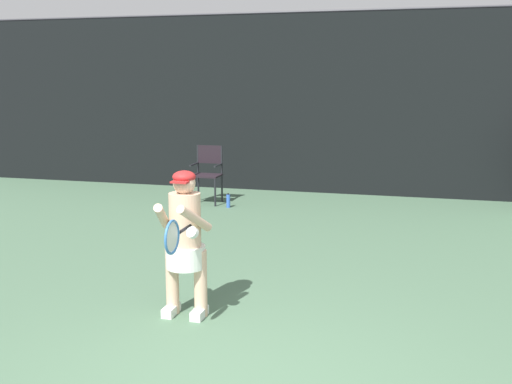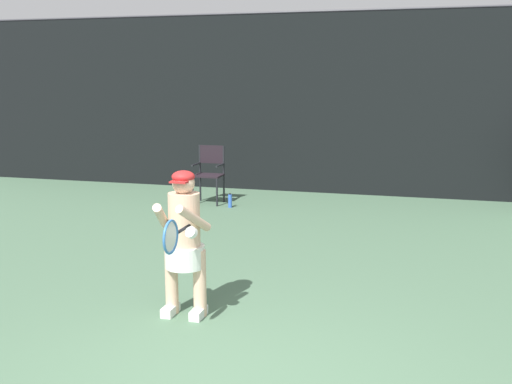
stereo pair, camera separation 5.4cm
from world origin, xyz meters
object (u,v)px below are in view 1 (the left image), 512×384
at_px(water_bottle, 228,201).
at_px(umpire_chair, 207,171).
at_px(tennis_racket, 173,237).
at_px(tennis_player, 185,238).

bearing_deg(water_bottle, umpire_chair, 148.30).
xyz_separation_m(water_bottle, tennis_racket, (1.26, -5.58, 0.83)).
bearing_deg(tennis_racket, tennis_player, 115.73).
bearing_deg(water_bottle, tennis_racket, -77.29).
height_order(water_bottle, tennis_racket, tennis_racket).
xyz_separation_m(water_bottle, tennis_player, (1.15, -5.02, 0.67)).
distance_m(water_bottle, tennis_player, 5.19).
height_order(water_bottle, tennis_player, tennis_player).
distance_m(tennis_player, tennis_racket, 0.60).
bearing_deg(tennis_player, water_bottle, 102.86).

